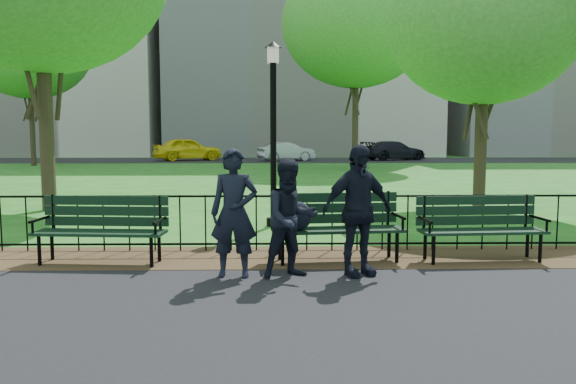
{
  "coord_description": "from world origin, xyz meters",
  "views": [
    {
      "loc": [
        -0.25,
        -6.76,
        1.83
      ],
      "look_at": [
        -0.11,
        1.5,
        1.0
      ],
      "focal_mm": 35.0,
      "sensor_mm": 36.0,
      "label": 1
    }
  ],
  "objects_px": {
    "lamppost": "(273,127)",
    "sedan_silver": "(286,152)",
    "park_bench_right_a": "(480,221)",
    "person_mid": "(291,219)",
    "taxi": "(188,149)",
    "tree_far_e": "(356,24)",
    "sedan_dark": "(394,151)",
    "park_bench_main": "(324,218)",
    "tree_far_w": "(29,46)",
    "person_left": "(234,213)",
    "person_right": "(357,210)",
    "park_bench_left_a": "(102,222)",
    "tree_near_e": "(485,22)"
  },
  "relations": [
    {
      "from": "lamppost",
      "to": "sedan_silver",
      "type": "distance_m",
      "value": 29.21
    },
    {
      "from": "park_bench_right_a",
      "to": "sedan_silver",
      "type": "xyz_separation_m",
      "value": [
        -2.34,
        32.38,
        0.09
      ]
    },
    {
      "from": "person_mid",
      "to": "taxi",
      "type": "bearing_deg",
      "value": 81.27
    },
    {
      "from": "tree_far_e",
      "to": "sedan_dark",
      "type": "relative_size",
      "value": 2.3
    },
    {
      "from": "park_bench_main",
      "to": "tree_far_w",
      "type": "relative_size",
      "value": 0.19
    },
    {
      "from": "tree_far_e",
      "to": "sedan_silver",
      "type": "height_order",
      "value": "tree_far_e"
    },
    {
      "from": "person_left",
      "to": "person_right",
      "type": "xyz_separation_m",
      "value": [
        1.59,
        0.06,
        0.02
      ]
    },
    {
      "from": "lamppost",
      "to": "sedan_dark",
      "type": "distance_m",
      "value": 31.66
    },
    {
      "from": "tree_far_e",
      "to": "person_right",
      "type": "bearing_deg",
      "value": -97.71
    },
    {
      "from": "park_bench_main",
      "to": "tree_far_e",
      "type": "height_order",
      "value": "tree_far_e"
    },
    {
      "from": "tree_far_e",
      "to": "person_mid",
      "type": "height_order",
      "value": "tree_far_e"
    },
    {
      "from": "park_bench_left_a",
      "to": "tree_near_e",
      "type": "xyz_separation_m",
      "value": [
        7.6,
        6.04,
        4.0
      ]
    },
    {
      "from": "park_bench_right_a",
      "to": "person_left",
      "type": "bearing_deg",
      "value": -169.08
    },
    {
      "from": "person_left",
      "to": "person_right",
      "type": "relative_size",
      "value": 0.97
    },
    {
      "from": "lamppost",
      "to": "sedan_silver",
      "type": "height_order",
      "value": "lamppost"
    },
    {
      "from": "tree_near_e",
      "to": "tree_far_w",
      "type": "distance_m",
      "value": 28.58
    },
    {
      "from": "taxi",
      "to": "sedan_dark",
      "type": "xyz_separation_m",
      "value": [
        15.25,
        0.45,
        -0.13
      ]
    },
    {
      "from": "person_right",
      "to": "sedan_dark",
      "type": "bearing_deg",
      "value": 54.73
    },
    {
      "from": "park_bench_left_a",
      "to": "tree_far_e",
      "type": "bearing_deg",
      "value": 78.25
    },
    {
      "from": "park_bench_left_a",
      "to": "park_bench_right_a",
      "type": "height_order",
      "value": "park_bench_left_a"
    },
    {
      "from": "person_left",
      "to": "sedan_silver",
      "type": "height_order",
      "value": "person_left"
    },
    {
      "from": "park_bench_right_a",
      "to": "tree_near_e",
      "type": "height_order",
      "value": "tree_near_e"
    },
    {
      "from": "park_bench_left_a",
      "to": "sedan_dark",
      "type": "relative_size",
      "value": 0.39
    },
    {
      "from": "park_bench_left_a",
      "to": "tree_near_e",
      "type": "relative_size",
      "value": 0.28
    },
    {
      "from": "park_bench_main",
      "to": "person_left",
      "type": "height_order",
      "value": "person_left"
    },
    {
      "from": "person_left",
      "to": "taxi",
      "type": "relative_size",
      "value": 0.34
    },
    {
      "from": "park_bench_left_a",
      "to": "park_bench_right_a",
      "type": "bearing_deg",
      "value": 5.53
    },
    {
      "from": "person_mid",
      "to": "taxi",
      "type": "xyz_separation_m",
      "value": [
        -6.77,
        34.1,
        0.08
      ]
    },
    {
      "from": "person_left",
      "to": "person_right",
      "type": "bearing_deg",
      "value": 4.99
    },
    {
      "from": "tree_far_e",
      "to": "person_left",
      "type": "distance_m",
      "value": 24.93
    },
    {
      "from": "park_bench_right_a",
      "to": "tree_far_w",
      "type": "relative_size",
      "value": 0.18
    },
    {
      "from": "park_bench_main",
      "to": "person_right",
      "type": "xyz_separation_m",
      "value": [
        0.36,
        -0.8,
        0.22
      ]
    },
    {
      "from": "park_bench_right_a",
      "to": "person_left",
      "type": "height_order",
      "value": "person_left"
    },
    {
      "from": "tree_near_e",
      "to": "person_right",
      "type": "xyz_separation_m",
      "value": [
        -4.06,
        -6.84,
        -3.73
      ]
    },
    {
      "from": "person_right",
      "to": "taxi",
      "type": "relative_size",
      "value": 0.35
    },
    {
      "from": "park_bench_right_a",
      "to": "person_right",
      "type": "bearing_deg",
      "value": -159.5
    },
    {
      "from": "tree_far_w",
      "to": "sedan_dark",
      "type": "bearing_deg",
      "value": 17.31
    },
    {
      "from": "lamppost",
      "to": "person_mid",
      "type": "distance_m",
      "value": 4.34
    },
    {
      "from": "park_bench_left_a",
      "to": "lamppost",
      "type": "bearing_deg",
      "value": 58.29
    },
    {
      "from": "tree_far_e",
      "to": "tree_far_w",
      "type": "xyz_separation_m",
      "value": [
        -19.05,
        3.75,
        -0.61
      ]
    },
    {
      "from": "park_bench_left_a",
      "to": "tree_near_e",
      "type": "bearing_deg",
      "value": 43.25
    },
    {
      "from": "tree_near_e",
      "to": "person_left",
      "type": "height_order",
      "value": "tree_near_e"
    },
    {
      "from": "tree_far_e",
      "to": "sedan_dark",
      "type": "bearing_deg",
      "value": 68.12
    },
    {
      "from": "lamppost",
      "to": "sedan_dark",
      "type": "height_order",
      "value": "lamppost"
    },
    {
      "from": "person_left",
      "to": "sedan_silver",
      "type": "distance_m",
      "value": 33.33
    },
    {
      "from": "park_bench_left_a",
      "to": "tree_far_e",
      "type": "height_order",
      "value": "tree_far_e"
    },
    {
      "from": "park_bench_left_a",
      "to": "sedan_dark",
      "type": "xyz_separation_m",
      "value": [
        11.15,
        33.68,
        0.12
      ]
    },
    {
      "from": "person_left",
      "to": "sedan_silver",
      "type": "relative_size",
      "value": 0.41
    },
    {
      "from": "tree_far_e",
      "to": "person_mid",
      "type": "bearing_deg",
      "value": -99.74
    },
    {
      "from": "park_bench_main",
      "to": "park_bench_left_a",
      "type": "bearing_deg",
      "value": 174.21
    }
  ]
}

